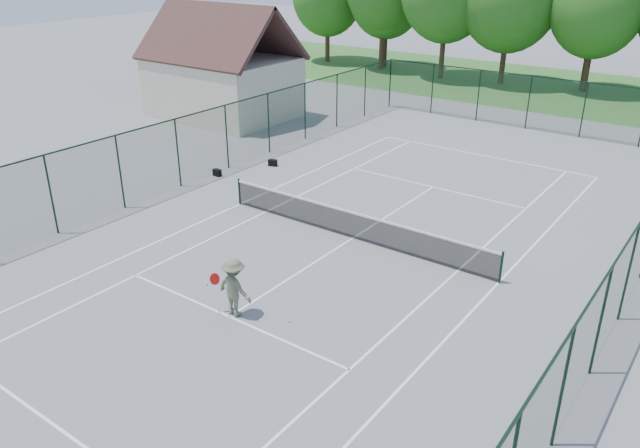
{
  "coord_description": "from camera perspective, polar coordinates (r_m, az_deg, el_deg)",
  "views": [
    {
      "loc": [
        10.98,
        -17.09,
        9.75
      ],
      "look_at": [
        0.0,
        -2.0,
        1.3
      ],
      "focal_mm": 35.0,
      "sensor_mm": 36.0,
      "label": 1
    }
  ],
  "objects": [
    {
      "name": "ground",
      "position": [
        22.53,
        3.0,
        -1.32
      ],
      "size": [
        140.0,
        140.0,
        0.0
      ],
      "primitive_type": "plane",
      "color": "gray",
      "rests_on": "ground"
    },
    {
      "name": "grass_far",
      "position": [
        49.32,
        22.9,
        11.09
      ],
      "size": [
        80.0,
        16.0,
        0.01
      ],
      "primitive_type": "cube",
      "color": "#396F2C",
      "rests_on": "ground"
    },
    {
      "name": "court_lines",
      "position": [
        22.53,
        3.0,
        -1.31
      ],
      "size": [
        11.05,
        23.85,
        0.01
      ],
      "color": "white",
      "rests_on": "ground"
    },
    {
      "name": "tennis_net",
      "position": [
        22.29,
        3.03,
        0.02
      ],
      "size": [
        11.08,
        0.08,
        1.1
      ],
      "color": "black",
      "rests_on": "ground"
    },
    {
      "name": "fence_enclosure",
      "position": [
        21.9,
        3.08,
        2.36
      ],
      "size": [
        18.05,
        36.05,
        3.02
      ],
      "color": "#193A23",
      "rests_on": "ground"
    },
    {
      "name": "utility_building",
      "position": [
        38.8,
        -8.98,
        14.23
      ],
      "size": [
        8.6,
        6.27,
        6.63
      ],
      "color": "beige",
      "rests_on": "ground"
    },
    {
      "name": "tree_line_far",
      "position": [
        48.5,
        24.09,
        17.94
      ],
      "size": [
        39.4,
        6.4,
        9.7
      ],
      "color": "#472F20",
      "rests_on": "ground"
    },
    {
      "name": "sports_bag_a",
      "position": [
        28.94,
        -9.39,
        4.66
      ],
      "size": [
        0.4,
        0.26,
        0.31
      ],
      "primitive_type": "cube",
      "rotation": [
        0.0,
        0.0,
        -0.08
      ],
      "color": "black",
      "rests_on": "ground"
    },
    {
      "name": "sports_bag_b",
      "position": [
        29.97,
        -4.34,
        5.61
      ],
      "size": [
        0.45,
        0.34,
        0.31
      ],
      "primitive_type": "cube",
      "rotation": [
        0.0,
        0.0,
        0.27
      ],
      "color": "black",
      "rests_on": "ground"
    },
    {
      "name": "tennis_player",
      "position": [
        17.79,
        -7.85,
        -5.77
      ],
      "size": [
        2.13,
        0.95,
        1.77
      ],
      "color": "#606648",
      "rests_on": "ground"
    }
  ]
}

